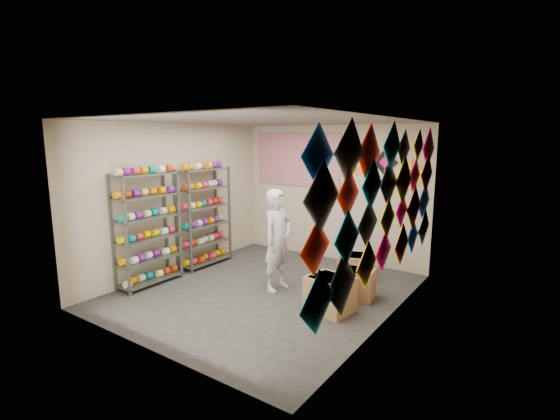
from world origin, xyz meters
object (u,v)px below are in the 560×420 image
Objects in this scene: shopkeeper at (278,240)px; carton_c at (351,266)px; shelf_rack_back at (204,217)px; carton_b at (355,284)px; shelf_rack_front at (148,229)px; carton_a at (330,294)px.

carton_c is (0.78, 1.14, -0.61)m from shopkeeper.
shelf_rack_back reaches higher than carton_b.
shelf_rack_front is 3.54m from carton_c.
carton_c is (-0.33, 1.43, -0.03)m from carton_a.
shopkeeper is 1.28m from carton_a.
shelf_rack_front is at bearing -160.10° from carton_c.
carton_a is at bearing -96.46° from carton_c.
carton_b is at bearing 2.33° from shelf_rack_back.
carton_c is (-0.42, 0.77, -0.01)m from carton_b.
carton_a is at bearing -106.91° from carton_b.
carton_b is (3.11, 0.13, -0.72)m from shelf_rack_back.
carton_a reaches higher than carton_c.
shopkeeper is at bearing 28.92° from shelf_rack_front.
shelf_rack_back is 3.42× the size of carton_b.
shelf_rack_back is 1.15× the size of shopkeeper.
carton_c is (2.68, 0.90, -0.73)m from shelf_rack_back.
shelf_rack_front is 3.49m from carton_b.
shelf_rack_back reaches higher than carton_c.
carton_c is at bearing 109.99° from carton_b.
carton_a is at bearing 14.27° from shelf_rack_front.
carton_a is (3.01, 0.77, -0.70)m from shelf_rack_front.
carton_b is (1.20, 0.37, -0.60)m from shopkeeper.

